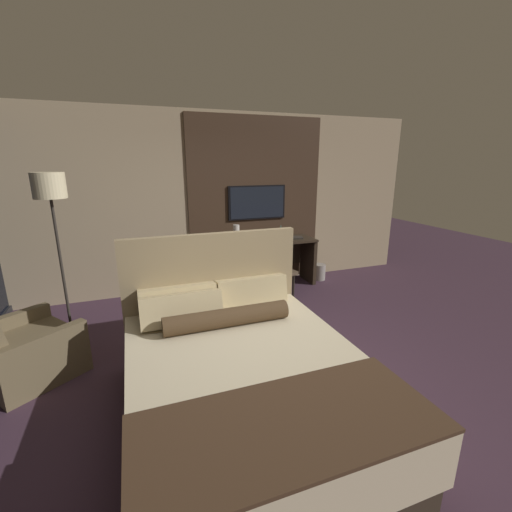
# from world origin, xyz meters

# --- Properties ---
(ground_plane) EXTENTS (16.00, 16.00, 0.00)m
(ground_plane) POSITION_xyz_m (0.00, 0.00, 0.00)
(ground_plane) COLOR #3D2838
(wall_back_tv_panel) EXTENTS (7.20, 0.09, 2.80)m
(wall_back_tv_panel) POSITION_xyz_m (0.10, 2.59, 1.40)
(wall_back_tv_panel) COLOR tan
(wall_back_tv_panel) RESTS_ON ground_plane
(bed) EXTENTS (1.78, 2.27, 1.35)m
(bed) POSITION_xyz_m (-0.53, -0.55, 0.36)
(bed) COLOR #33281E
(bed) RESTS_ON ground_plane
(desk) EXTENTS (1.77, 0.55, 0.79)m
(desk) POSITION_xyz_m (0.73, 2.30, 0.53)
(desk) COLOR #2D2319
(desk) RESTS_ON ground_plane
(tv) EXTENTS (0.99, 0.04, 0.56)m
(tv) POSITION_xyz_m (0.73, 2.52, 1.39)
(tv) COLOR black
(desk_chair) EXTENTS (0.62, 0.62, 0.88)m
(desk_chair) POSITION_xyz_m (0.68, 1.76, 0.52)
(desk_chair) COLOR #4C3D2D
(desk_chair) RESTS_ON ground_plane
(armchair_by_window) EXTENTS (1.11, 1.12, 0.77)m
(armchair_by_window) POSITION_xyz_m (-2.34, 0.71, 0.26)
(armchair_by_window) COLOR brown
(armchair_by_window) RESTS_ON ground_plane
(floor_lamp) EXTENTS (0.34, 0.34, 1.93)m
(floor_lamp) POSITION_xyz_m (-2.06, 1.51, 1.63)
(floor_lamp) COLOR #282623
(floor_lamp) RESTS_ON ground_plane
(vase_tall) EXTENTS (0.08, 0.08, 0.24)m
(vase_tall) POSITION_xyz_m (1.10, 2.37, 0.91)
(vase_tall) COLOR #4C706B
(vase_tall) RESTS_ON desk
(vase_short) EXTENTS (0.10, 0.10, 0.30)m
(vase_short) POSITION_xyz_m (0.27, 2.21, 0.94)
(vase_short) COLOR silver
(vase_short) RESTS_ON desk
(book) EXTENTS (0.25, 0.21, 0.03)m
(book) POSITION_xyz_m (1.32, 2.21, 0.81)
(book) COLOR #332D28
(book) RESTS_ON desk
(waste_bin) EXTENTS (0.22, 0.22, 0.28)m
(waste_bin) POSITION_xyz_m (1.81, 2.23, 0.14)
(waste_bin) COLOR gray
(waste_bin) RESTS_ON ground_plane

